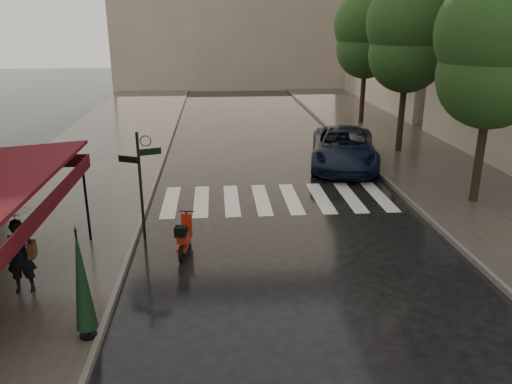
{
  "coord_description": "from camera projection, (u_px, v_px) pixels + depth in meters",
  "views": [
    {
      "loc": [
        0.91,
        -10.33,
        5.89
      ],
      "look_at": [
        1.98,
        2.75,
        1.4
      ],
      "focal_mm": 35.0,
      "sensor_mm": 36.0,
      "label": 1
    }
  ],
  "objects": [
    {
      "name": "curb_near",
      "position": [
        165.0,
        156.0,
        22.76
      ],
      "size": [
        0.12,
        60.0,
        0.16
      ],
      "primitive_type": "cube",
      "color": "#595651",
      "rests_on": "ground"
    },
    {
      "name": "parasol_front",
      "position": [
        82.0,
        281.0,
        9.26
      ],
      "size": [
        0.4,
        0.4,
        2.26
      ],
      "color": "black",
      "rests_on": "sidewalk_near"
    },
    {
      "name": "pedestrian_with_umbrella",
      "position": [
        15.0,
        223.0,
        10.75
      ],
      "size": [
        1.13,
        1.14,
        2.48
      ],
      "rotation": [
        0.0,
        0.0,
        0.12
      ],
      "color": "black",
      "rests_on": "sidewalk_near"
    },
    {
      "name": "sidewalk_near",
      "position": [
        96.0,
        158.0,
        22.52
      ],
      "size": [
        6.0,
        60.0,
        0.12
      ],
      "primitive_type": "cube",
      "color": "#38332D",
      "rests_on": "ground"
    },
    {
      "name": "curb_far",
      "position": [
        355.0,
        152.0,
        23.45
      ],
      "size": [
        0.12,
        60.0,
        0.16
      ],
      "primitive_type": "cube",
      "color": "#595651",
      "rests_on": "ground"
    },
    {
      "name": "sidewalk_far",
      "position": [
        413.0,
        151.0,
        23.67
      ],
      "size": [
        5.5,
        60.0,
        0.12
      ],
      "primitive_type": "cube",
      "color": "#38332D",
      "rests_on": "ground"
    },
    {
      "name": "ground",
      "position": [
        181.0,
        289.0,
        11.58
      ],
      "size": [
        120.0,
        120.0,
        0.0
      ],
      "primitive_type": "plane",
      "color": "black",
      "rests_on": "ground"
    },
    {
      "name": "signpost",
      "position": [
        140.0,
        177.0,
        13.72
      ],
      "size": [
        1.17,
        0.29,
        3.1
      ],
      "color": "black",
      "rests_on": "ground"
    },
    {
      "name": "crosswalk",
      "position": [
        277.0,
        199.0,
        17.47
      ],
      "size": [
        7.85,
        3.2,
        0.01
      ],
      "color": "silver",
      "rests_on": "ground"
    },
    {
      "name": "tree_near",
      "position": [
        497.0,
        41.0,
        15.32
      ],
      "size": [
        3.8,
        3.8,
        7.99
      ],
      "color": "black",
      "rests_on": "sidewalk_far"
    },
    {
      "name": "scooter",
      "position": [
        184.0,
        237.0,
        13.25
      ],
      "size": [
        0.47,
        1.52,
        1.0
      ],
      "rotation": [
        0.0,
        0.0,
        -0.11
      ],
      "color": "black",
      "rests_on": "ground"
    },
    {
      "name": "tree_far",
      "position": [
        367.0,
        30.0,
        28.48
      ],
      "size": [
        3.8,
        3.8,
        8.16
      ],
      "color": "black",
      "rests_on": "sidewalk_far"
    },
    {
      "name": "parked_car",
      "position": [
        344.0,
        148.0,
        21.24
      ],
      "size": [
        3.81,
        6.21,
        1.61
      ],
      "primitive_type": "imported",
      "rotation": [
        0.0,
        0.0,
        -0.21
      ],
      "color": "black",
      "rests_on": "ground"
    },
    {
      "name": "tree_mid",
      "position": [
        410.0,
        29.0,
        21.82
      ],
      "size": [
        3.8,
        3.8,
        8.34
      ],
      "color": "black",
      "rests_on": "sidewalk_far"
    }
  ]
}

